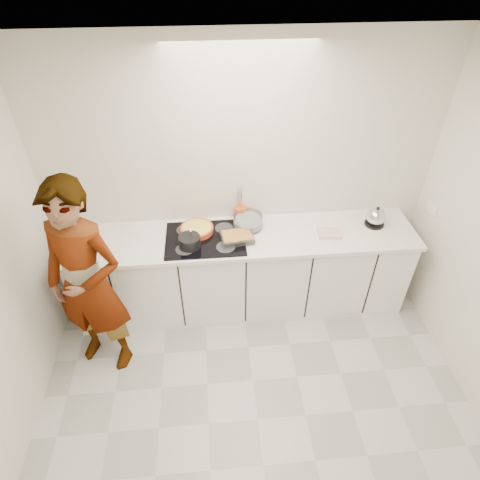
{
  "coord_description": "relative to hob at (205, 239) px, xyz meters",
  "views": [
    {
      "loc": [
        -0.29,
        -1.61,
        3.21
      ],
      "look_at": [
        -0.05,
        1.05,
        1.05
      ],
      "focal_mm": 30.0,
      "sensor_mm": 36.0,
      "label": 1
    }
  ],
  "objects": [
    {
      "name": "floor",
      "position": [
        0.35,
        -1.26,
        -0.92
      ],
      "size": [
        3.6,
        3.2,
        0.0
      ],
      "primitive_type": "cube",
      "color": "beige",
      "rests_on": "ground"
    },
    {
      "name": "ceiling",
      "position": [
        0.35,
        -1.26,
        1.68
      ],
      "size": [
        3.6,
        3.2,
        0.0
      ],
      "primitive_type": "cube",
      "color": "white",
      "rests_on": "wall_back"
    },
    {
      "name": "wall_back",
      "position": [
        0.35,
        0.34,
        0.38
      ],
      "size": [
        3.6,
        0.0,
        2.6
      ],
      "primitive_type": "cube",
      "color": "silver",
      "rests_on": "ground"
    },
    {
      "name": "base_cabinets",
      "position": [
        0.35,
        0.02,
        -0.48
      ],
      "size": [
        3.2,
        0.58,
        0.87
      ],
      "primitive_type": "cube",
      "color": "white",
      "rests_on": "floor"
    },
    {
      "name": "countertop",
      "position": [
        0.35,
        0.02,
        -0.03
      ],
      "size": [
        3.24,
        0.64,
        0.04
      ],
      "primitive_type": "cube",
      "color": "white",
      "rests_on": "base_cabinets"
    },
    {
      "name": "hob",
      "position": [
        0.0,
        0.0,
        0.0
      ],
      "size": [
        0.72,
        0.54,
        0.01
      ],
      "primitive_type": "cube",
      "color": "black",
      "rests_on": "countertop"
    },
    {
      "name": "tart_dish",
      "position": [
        -0.07,
        0.11,
        0.03
      ],
      "size": [
        0.35,
        0.35,
        0.05
      ],
      "color": "#BD421E",
      "rests_on": "hob"
    },
    {
      "name": "saucepan",
      "position": [
        -0.14,
        -0.1,
        0.06
      ],
      "size": [
        0.24,
        0.24,
        0.18
      ],
      "color": "black",
      "rests_on": "hob"
    },
    {
      "name": "baking_dish",
      "position": [
        0.29,
        -0.04,
        0.04
      ],
      "size": [
        0.31,
        0.25,
        0.06
      ],
      "color": "silver",
      "rests_on": "hob"
    },
    {
      "name": "mixing_bowl",
      "position": [
        0.41,
        0.16,
        0.05
      ],
      "size": [
        0.33,
        0.33,
        0.13
      ],
      "color": "silver",
      "rests_on": "countertop"
    },
    {
      "name": "tea_towel",
      "position": [
        1.14,
        -0.03,
        0.01
      ],
      "size": [
        0.22,
        0.17,
        0.03
      ],
      "primitive_type": "cube",
      "rotation": [
        0.0,
        0.0,
        -0.11
      ],
      "color": "white",
      "rests_on": "countertop"
    },
    {
      "name": "kettle",
      "position": [
        1.61,
        0.08,
        0.08
      ],
      "size": [
        0.24,
        0.24,
        0.21
      ],
      "color": "black",
      "rests_on": "countertop"
    },
    {
      "name": "utensil_crock",
      "position": [
        0.35,
        0.28,
        0.06
      ],
      "size": [
        0.14,
        0.14,
        0.14
      ],
      "primitive_type": "cylinder",
      "rotation": [
        0.0,
        0.0,
        0.37
      ],
      "color": "#E44B14",
      "rests_on": "countertop"
    },
    {
      "name": "cook",
      "position": [
        -0.95,
        -0.51,
        0.02
      ],
      "size": [
        0.79,
        0.65,
        1.87
      ],
      "primitive_type": "imported",
      "rotation": [
        0.0,
        0.0,
        -0.34
      ],
      "color": "white",
      "rests_on": "floor"
    }
  ]
}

